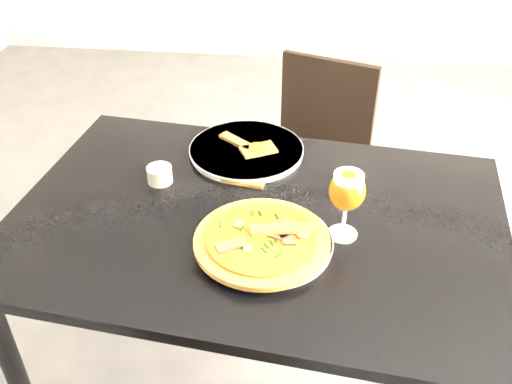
# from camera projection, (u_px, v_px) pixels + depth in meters

# --- Properties ---
(dining_table) EXTENTS (1.28, 0.93, 0.75)m
(dining_table) POSITION_uv_depth(u_px,v_px,m) (257.00, 243.00, 1.45)
(dining_table) COLOR black
(dining_table) RESTS_ON ground
(chair_far) EXTENTS (0.48, 0.48, 0.82)m
(chair_far) POSITION_uv_depth(u_px,v_px,m) (313.00, 162.00, 2.15)
(chair_far) COLOR black
(chair_far) RESTS_ON ground
(plate_main) EXTENTS (0.40, 0.40, 0.02)m
(plate_main) POSITION_uv_depth(u_px,v_px,m) (268.00, 243.00, 1.30)
(plate_main) COLOR white
(plate_main) RESTS_ON dining_table
(pizza) EXTENTS (0.31, 0.31, 0.03)m
(pizza) POSITION_uv_depth(u_px,v_px,m) (262.00, 240.00, 1.28)
(pizza) COLOR brown
(pizza) RESTS_ON plate_main
(plate_second) EXTENTS (0.43, 0.43, 0.02)m
(plate_second) POSITION_uv_depth(u_px,v_px,m) (246.00, 150.00, 1.63)
(plate_second) COLOR white
(plate_second) RESTS_ON dining_table
(crust_scraps) EXTENTS (0.18, 0.13, 0.01)m
(crust_scraps) POSITION_uv_depth(u_px,v_px,m) (251.00, 146.00, 1.62)
(crust_scraps) COLOR brown
(crust_scraps) RESTS_ON plate_second
(loose_crust) EXTENTS (0.12, 0.04, 0.01)m
(loose_crust) POSITION_uv_depth(u_px,v_px,m) (243.00, 182.00, 1.51)
(loose_crust) COLOR brown
(loose_crust) RESTS_ON dining_table
(sauce_cup) EXTENTS (0.07, 0.07, 0.04)m
(sauce_cup) POSITION_uv_depth(u_px,v_px,m) (160.00, 174.00, 1.50)
(sauce_cup) COLOR #B9B6A7
(sauce_cup) RESTS_ON dining_table
(beer_glass) EXTENTS (0.08, 0.08, 0.17)m
(beer_glass) POSITION_uv_depth(u_px,v_px,m) (347.00, 191.00, 1.26)
(beer_glass) COLOR silver
(beer_glass) RESTS_ON dining_table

